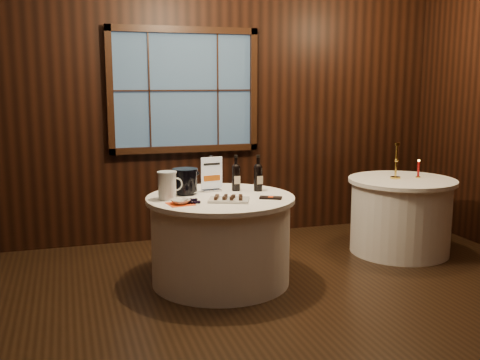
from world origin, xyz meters
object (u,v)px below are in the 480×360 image
object	(u,v)px
chocolate_box	(271,198)
cracker_bowl	(180,201)
chocolate_plate	(229,199)
grape_bunch	(193,201)
brass_candlestick	(396,166)
port_bottle_right	(258,175)
red_candle	(418,170)
glass_pitcher	(167,185)
port_bottle_left	(236,175)
main_table	(221,239)
side_table	(400,215)
ice_bucket	(185,181)
sign_stand	(211,179)

from	to	relation	value
chocolate_box	cracker_bowl	size ratio (longest dim) A/B	1.25
chocolate_plate	cracker_bowl	size ratio (longest dim) A/B	2.60
grape_bunch	brass_candlestick	size ratio (longest dim) A/B	0.48
cracker_bowl	port_bottle_right	bearing A→B (deg)	23.37
red_candle	grape_bunch	bearing A→B (deg)	-168.38
chocolate_box	grape_bunch	distance (m)	0.67
brass_candlestick	glass_pitcher	bearing A→B (deg)	-172.49
red_candle	port_bottle_right	bearing A→B (deg)	-174.59
port_bottle_left	chocolate_box	xyz separation A→B (m)	(0.18, -0.42, -0.13)
main_table	side_table	bearing A→B (deg)	8.53
chocolate_box	red_candle	bearing A→B (deg)	43.78
main_table	cracker_bowl	size ratio (longest dim) A/B	8.60
main_table	port_bottle_left	distance (m)	0.60
chocolate_plate	ice_bucket	bearing A→B (deg)	126.28
port_bottle_right	glass_pitcher	xyz separation A→B (m)	(-0.84, -0.12, -0.02)
side_table	chocolate_box	world-z (taller)	chocolate_box
main_table	side_table	size ratio (longest dim) A/B	1.19
glass_pitcher	brass_candlestick	world-z (taller)	brass_candlestick
chocolate_plate	cracker_bowl	distance (m)	0.41
sign_stand	grape_bunch	world-z (taller)	sign_stand
port_bottle_right	grape_bunch	bearing A→B (deg)	-160.82
port_bottle_left	port_bottle_right	bearing A→B (deg)	-21.50
grape_bunch	port_bottle_left	bearing A→B (deg)	39.88
sign_stand	port_bottle_right	xyz separation A→B (m)	(0.41, -0.10, 0.03)
cracker_bowl	side_table	bearing A→B (deg)	11.84
red_candle	main_table	bearing A→B (deg)	-172.03
port_bottle_right	side_table	bearing A→B (deg)	-1.63
chocolate_box	grape_bunch	world-z (taller)	grape_bunch
chocolate_plate	glass_pitcher	size ratio (longest dim) A/B	1.64
brass_candlestick	red_candle	bearing A→B (deg)	-6.34
grape_bunch	chocolate_plate	bearing A→B (deg)	-0.79
main_table	ice_bucket	bearing A→B (deg)	146.00
side_table	glass_pitcher	distance (m)	2.52
port_bottle_left	glass_pitcher	distance (m)	0.68
chocolate_box	glass_pitcher	world-z (taller)	glass_pitcher
port_bottle_left	chocolate_box	distance (m)	0.48
side_table	red_candle	bearing A→B (deg)	2.01
glass_pitcher	port_bottle_left	bearing A→B (deg)	10.49
brass_candlestick	cracker_bowl	bearing A→B (deg)	-167.06
glass_pitcher	port_bottle_right	bearing A→B (deg)	2.54
glass_pitcher	chocolate_plate	bearing A→B (deg)	-30.95
grape_bunch	brass_candlestick	distance (m)	2.29
main_table	port_bottle_left	world-z (taller)	port_bottle_left
ice_bucket	main_table	bearing A→B (deg)	-34.00
chocolate_plate	brass_candlestick	bearing A→B (deg)	15.69
port_bottle_right	ice_bucket	size ratio (longest dim) A/B	1.44
sign_stand	glass_pitcher	world-z (taller)	sign_stand
main_table	ice_bucket	distance (m)	0.60
sign_stand	chocolate_box	distance (m)	0.61
side_table	red_candle	distance (m)	0.50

